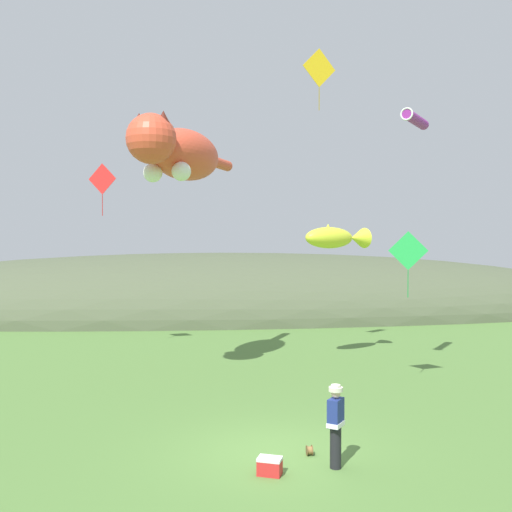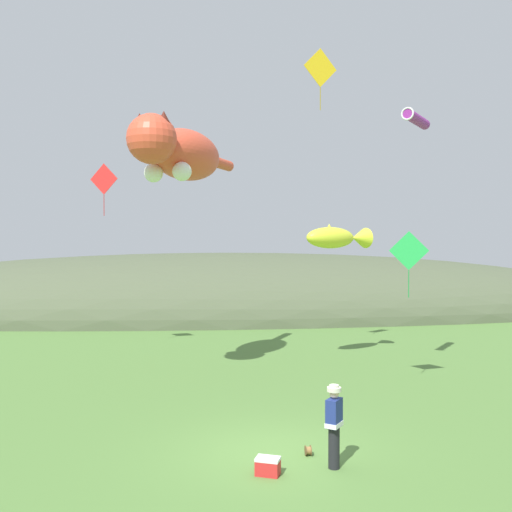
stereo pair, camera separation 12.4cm
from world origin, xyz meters
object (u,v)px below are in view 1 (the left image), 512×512
Objects in this scene: kite_diamond_red at (102,179)px; kite_diamond_green at (408,251)px; kite_fish_windsock at (336,238)px; kite_tube_streamer at (415,119)px; kite_giant_cat at (178,153)px; kite_diamond_gold at (319,68)px; kite_spool at (309,450)px; festival_attendant at (336,423)px; picnic_cooler at (270,466)px.

kite_diamond_red reaches higher than kite_diamond_green.
kite_tube_streamer is (1.97, -3.36, 4.06)m from kite_fish_windsock.
kite_diamond_gold is at bearing 19.64° from kite_giant_cat.
kite_spool is 0.10× the size of kite_diamond_green.
festival_attendant is 7.80× the size of kite_spool.
picnic_cooler is 0.24× the size of kite_diamond_gold.
kite_spool is 8.34m from kite_diamond_green.
festival_attendant is 16.12m from kite_diamond_red.
kite_fish_windsock is (6.21, 2.29, -2.93)m from kite_giant_cat.
kite_giant_cat is 7.24m from kite_fish_windsock.
kite_diamond_green is at bearing -31.54° from kite_diamond_red.
kite_diamond_red is 1.02× the size of kite_diamond_green.
festival_attendant is 0.81× the size of kite_diamond_green.
kite_spool is at bearing 43.59° from picnic_cooler.
kite_tube_streamer is (8.18, -1.07, 1.13)m from kite_giant_cat.
picnic_cooler is 0.26× the size of kite_diamond_red.
kite_tube_streamer is 4.73m from kite_diamond_green.
kite_diamond_green is (4.39, 5.58, 4.39)m from kite_spool.
kite_spool is at bearing -128.18° from kite_diamond_green.
picnic_cooler is at bearing -107.25° from kite_diamond_gold.
kite_fish_windsock reaches higher than picnic_cooler.
kite_fish_windsock is 1.33× the size of kite_diamond_gold.
kite_diamond_gold is (1.88, 10.45, 10.69)m from festival_attendant.
kite_tube_streamer reaches higher than kite_giant_cat.
kite_fish_windsock is 1.48× the size of kite_diamond_green.
kite_diamond_green is (10.89, -6.68, -2.97)m from kite_diamond_red.
kite_diamond_green is 8.51m from kite_diamond_gold.
festival_attendant is at bearing -62.04° from kite_diamond_red.
kite_fish_windsock is at bearing -13.05° from kite_diamond_red.
kite_diamond_green reaches higher than picnic_cooler.
kite_spool is at bearing -67.89° from kite_giant_cat.
kite_diamond_red is 13.12m from kite_diamond_green.
kite_giant_cat is 3.39× the size of kite_tube_streamer.
kite_tube_streamer is at bearing 53.00° from kite_spool.
kite_tube_streamer is at bearing 59.60° from kite_diamond_green.
kite_diamond_green is at bearing -120.40° from kite_tube_streamer.
picnic_cooler is 0.26× the size of kite_diamond_green.
festival_attendant is 3.09× the size of picnic_cooler.
kite_diamond_green is (5.41, 6.55, 4.32)m from picnic_cooler.
festival_attendant is 11.84m from kite_fish_windsock.
kite_giant_cat reaches higher than kite_diamond_red.
kite_diamond_gold reaches higher than kite_spool.
kite_giant_cat is at bearing 172.53° from kite_tube_streamer.
kite_spool is 0.12× the size of kite_tube_streamer.
kite_diamond_green reaches higher than festival_attendant.
kite_giant_cat is at bearing -53.36° from kite_diamond_red.
kite_spool is 0.09× the size of kite_diamond_gold.
festival_attendant is at bearing 8.28° from picnic_cooler.
kite_tube_streamer is (6.05, 7.65, 8.87)m from picnic_cooler.
kite_tube_streamer is at bearing -47.68° from kite_diamond_gold.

